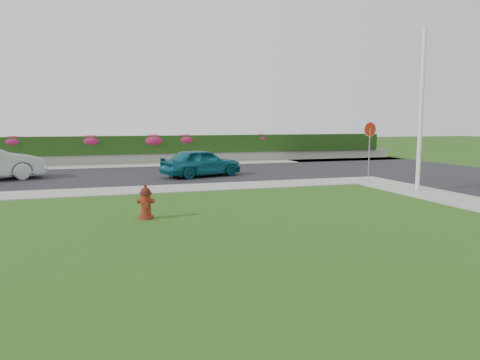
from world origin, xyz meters
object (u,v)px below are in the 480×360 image
object	(u,v)px
sedan_teal	(201,162)
stop_sign	(370,136)
utility_pole	(421,111)
fire_hydrant	(146,203)

from	to	relation	value
sedan_teal	stop_sign	size ratio (longest dim) A/B	1.48
utility_pole	sedan_teal	bearing A→B (deg)	133.94
fire_hydrant	stop_sign	world-z (taller)	stop_sign
sedan_teal	stop_sign	world-z (taller)	stop_sign
sedan_teal	utility_pole	xyz separation A→B (m)	(6.57, -6.81, 2.26)
sedan_teal	utility_pole	bearing A→B (deg)	-153.94
fire_hydrant	utility_pole	size ratio (longest dim) A/B	0.15
fire_hydrant	sedan_teal	world-z (taller)	sedan_teal
utility_pole	fire_hydrant	bearing A→B (deg)	-169.43
utility_pole	stop_sign	xyz separation A→B (m)	(0.73, 4.32, -1.04)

